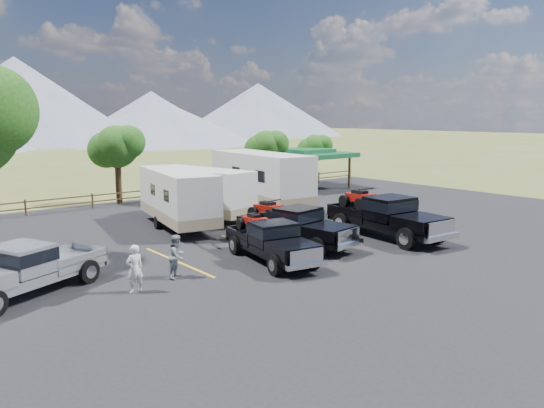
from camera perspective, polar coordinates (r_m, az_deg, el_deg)
ground at (r=22.46m, az=8.65°, el=-5.79°), size 320.00×320.00×0.00m
asphalt_lot at (r=24.50m, az=3.44°, el=-4.35°), size 44.00×34.00×0.04m
stall_lines at (r=25.21m, az=1.90°, el=-3.88°), size 12.12×5.50×0.01m
tree_ne_a at (r=40.34m, az=-0.61°, el=6.12°), size 3.11×2.92×4.76m
tree_ne_b at (r=45.06m, az=4.61°, el=6.00°), size 2.77×2.59×4.27m
tree_north at (r=36.40m, az=-16.40°, el=5.92°), size 3.46×3.24×5.25m
rail_fence at (r=38.00m, az=-10.27°, el=1.39°), size 36.12×0.12×1.00m
pavilion at (r=43.00m, az=3.62°, el=5.39°), size 6.20×6.20×3.22m
rig_left at (r=21.48m, az=-0.15°, el=-3.86°), size 2.69×5.67×1.82m
rig_center at (r=23.93m, az=2.36°, el=-2.28°), size 2.76×6.16×1.98m
rig_right at (r=26.21m, az=12.08°, el=-1.18°), size 2.82×6.85×2.23m
trailer_left at (r=28.06m, az=-10.08°, el=0.65°), size 3.64×8.75×3.03m
trailer_center at (r=30.19m, az=-7.63°, el=1.18°), size 3.42×8.31×2.88m
trailer_right at (r=33.06m, az=-1.20°, el=2.59°), size 3.52×10.25×3.54m
pickup_silver at (r=19.30m, az=-24.88°, el=-6.28°), size 5.94×3.92×1.71m
person_a at (r=18.30m, az=-14.55°, el=-6.75°), size 0.61×0.41×1.63m
person_b at (r=19.61m, az=-10.17°, el=-5.55°), size 0.98×0.92×1.60m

